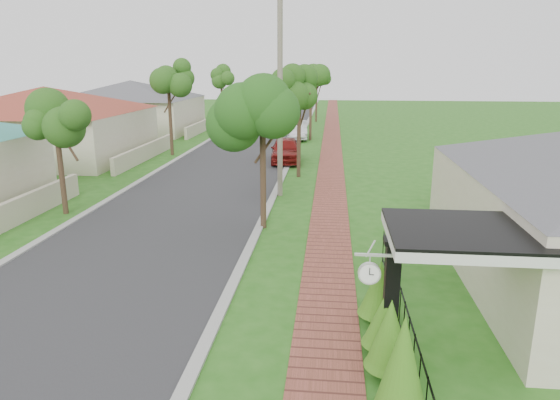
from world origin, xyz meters
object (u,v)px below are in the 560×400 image
at_px(near_tree, 262,112).
at_px(utility_pole, 280,95).
at_px(parked_car_white, 297,130).
at_px(porch_post, 391,303).
at_px(station_clock, 370,272).
at_px(parked_car_red, 286,150).

relative_size(near_tree, utility_pole, 0.59).
xyz_separation_m(parked_car_white, utility_pole, (0.52, -18.62, 3.85)).
bearing_deg(porch_post, parked_car_white, 97.51).
relative_size(porch_post, station_clock, 3.37).
bearing_deg(near_tree, utility_pole, 88.61).
xyz_separation_m(parked_car_red, utility_pole, (0.52, -8.39, 3.83)).
height_order(near_tree, utility_pole, utility_pole).
bearing_deg(station_clock, parked_car_white, 96.55).
relative_size(parked_car_red, utility_pole, 0.49).
bearing_deg(utility_pole, station_clock, -76.67).
bearing_deg(parked_car_red, porch_post, -83.90).
height_order(porch_post, station_clock, porch_post).
bearing_deg(utility_pole, parked_car_white, 91.59).
bearing_deg(parked_car_white, parked_car_red, -94.47).
relative_size(parked_car_red, station_clock, 5.96).
relative_size(porch_post, utility_pole, 0.28).
distance_m(parked_car_red, near_tree, 13.70).
distance_m(parked_car_red, parked_car_white, 10.23).
relative_size(parked_car_red, parked_car_white, 0.99).
xyz_separation_m(near_tree, station_clock, (3.26, -8.40, -2.32)).
bearing_deg(station_clock, parked_car_red, 99.59).
bearing_deg(parked_car_red, station_clock, -85.37).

